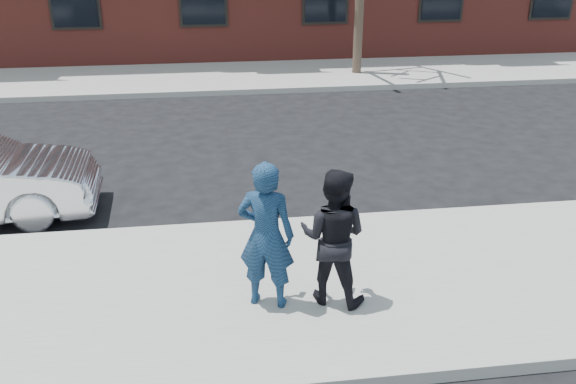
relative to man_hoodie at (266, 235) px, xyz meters
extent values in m
plane|color=black|center=(-0.62, 0.58, -1.03)|extent=(100.00, 100.00, 0.00)
cube|color=gray|center=(-0.62, 0.33, -0.95)|extent=(50.00, 3.50, 0.15)
cube|color=#999691|center=(-0.62, 2.13, -0.95)|extent=(50.00, 0.10, 0.15)
cube|color=gray|center=(-0.62, 11.83, -0.95)|extent=(50.00, 3.50, 0.15)
cube|color=#999691|center=(-0.62, 10.03, -0.95)|extent=(50.00, 0.10, 0.15)
imported|color=navy|center=(0.00, 0.00, 0.00)|extent=(0.74, 0.60, 1.76)
cube|color=black|center=(0.02, 0.22, 0.36)|extent=(0.11, 0.14, 0.08)
imported|color=black|center=(0.76, -0.02, -0.06)|extent=(0.98, 0.90, 1.63)
cube|color=black|center=(0.70, 0.21, 0.16)|extent=(0.10, 0.15, 0.06)
camera|label=1|loc=(-0.57, -5.96, 3.17)|focal=38.00mm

